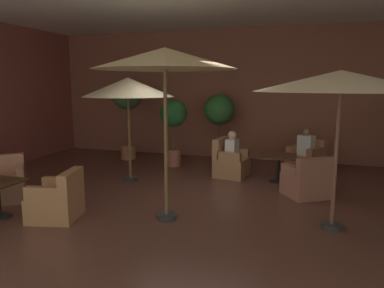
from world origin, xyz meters
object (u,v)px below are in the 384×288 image
Objects in this scene: cafe_table_front_right at (279,161)px; patron_by_window at (306,143)px; patron_with_friend at (232,146)px; patio_umbrella_tall_red at (128,88)px; potted_tree_mid_left at (219,113)px; potted_tree_mid_right at (173,120)px; armchair_front_left_east at (3,184)px; armchair_front_right_east at (230,163)px; armchair_front_right_south at (308,181)px; potted_tree_right_corner at (127,101)px; patio_umbrella_center_beige at (341,82)px; armchair_front_left_north at (57,201)px; patio_umbrella_near_wall at (165,60)px; armchair_front_right_north at (306,160)px.

patron_by_window reaches higher than cafe_table_front_right.
patron_with_friend is (-1.67, -0.81, -0.03)m from patron_by_window.
patio_umbrella_tall_red is 3.02m from potted_tree_mid_left.
patron_with_friend is (1.73, -0.65, -0.51)m from potted_tree_mid_right.
armchair_front_left_east is 0.46× the size of patio_umbrella_tall_red.
armchair_front_right_east is 0.86× the size of armchair_front_right_south.
potted_tree_right_corner reaches higher than cafe_table_front_right.
potted_tree_mid_left reaches higher than armchair_front_right_east.
patio_umbrella_center_beige reaches higher than armchair_front_right_east.
potted_tree_right_corner is (-2.66, -0.34, 0.31)m from potted_tree_mid_left.
patio_umbrella_tall_red is 3.57× the size of patron_with_friend.
armchair_front_left_north is at bearing -90.26° from patio_umbrella_tall_red.
patio_umbrella_near_wall reaches higher than patio_umbrella_center_beige.
potted_tree_mid_right is at bearing 164.20° from cafe_table_front_right.
cafe_table_front_right is at bearing -8.00° from armchair_front_right_east.
potted_tree_mid_left is (-2.36, 0.61, 1.06)m from armchair_front_right_north.
patron_by_window reaches higher than armchair_front_left_north.
cafe_table_front_right is 1.28× the size of patron_with_friend.
potted_tree_mid_left is 2.70m from potted_tree_right_corner.
armchair_front_left_east is 4.91m from patron_with_friend.
armchair_front_right_east reaches higher than armchair_front_left_north.
patio_umbrella_tall_red is at bearing 130.24° from patio_umbrella_near_wall.
armchair_front_right_south is at bearing -31.97° from armchair_front_right_east.
patron_with_friend is at bearing 39.72° from armchair_front_left_east.
patron_with_friend is at bearing 128.09° from patio_umbrella_center_beige.
patio_umbrella_tall_red is 2.76m from patron_with_friend.
patio_umbrella_center_beige is (2.16, -2.71, 1.89)m from armchair_front_right_east.
patio_umbrella_near_wall reaches higher than patron_by_window.
potted_tree_mid_right is at bearing 84.50° from armchair_front_left_north.
cafe_table_front_right is at bearing 16.22° from patio_umbrella_tall_red.
patio_umbrella_near_wall is 4.69m from potted_tree_mid_left.
armchair_front_right_south is 3.71m from patio_umbrella_near_wall.
armchair_front_left_east reaches higher than armchair_front_left_north.
patio_umbrella_near_wall is (-1.54, -2.94, 2.07)m from cafe_table_front_right.
patio_umbrella_tall_red reaches higher than armchair_front_right_east.
armchair_front_right_south is 2.12m from patron_with_friend.
patron_with_friend reaches higher than armchair_front_right_south.
cafe_table_front_right is at bearing -15.80° from potted_tree_mid_right.
potted_tree_right_corner is at bearing 176.48° from patron_by_window.
armchair_front_right_south is at bearing -46.55° from potted_tree_mid_left.
armchair_front_left_east is 4.48m from potted_tree_right_corner.
armchair_front_right_south is 4.01m from potted_tree_mid_right.
potted_tree_mid_right is (0.40, 1.74, -0.87)m from patio_umbrella_tall_red.
potted_tree_mid_right reaches higher than patron_by_window.
armchair_front_left_east is at bearing -128.81° from patio_umbrella_tall_red.
potted_tree_right_corner is at bearing 163.79° from potted_tree_mid_right.
armchair_front_right_east is 3.94m from patio_umbrella_center_beige.
patron_with_friend is at bearing -64.97° from potted_tree_mid_left.
armchair_front_left_north is 0.49× the size of potted_tree_mid_right.
armchair_front_left_east is at bearing -159.92° from armchair_front_right_south.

